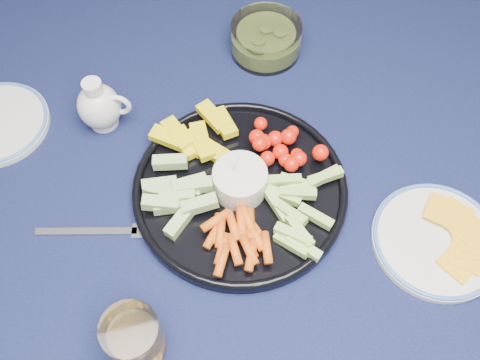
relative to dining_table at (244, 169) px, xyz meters
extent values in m
plane|color=brown|center=(0.00, 0.00, -0.66)|extent=(4.00, 4.00, 0.00)
cylinder|color=#53361B|center=(0.72, 0.42, -0.31)|extent=(0.07, 0.07, 0.70)
cube|color=#53361B|center=(0.00, 0.00, 0.06)|extent=(1.60, 1.00, 0.04)
cube|color=#0D1334|center=(0.00, 0.00, 0.08)|extent=(1.66, 1.06, 0.01)
cube|color=#0D1334|center=(0.00, 0.53, -0.06)|extent=(1.66, 0.01, 0.30)
cylinder|color=black|center=(-0.03, -0.10, 0.10)|extent=(0.33, 0.33, 0.01)
torus|color=black|center=(-0.03, -0.10, 0.11)|extent=(0.34, 0.34, 0.01)
cylinder|color=silver|center=(-0.03, -0.10, 0.12)|extent=(0.08, 0.08, 0.04)
cylinder|color=silver|center=(-0.03, -0.10, 0.14)|extent=(0.07, 0.07, 0.01)
cylinder|color=silver|center=(-0.22, 0.10, 0.09)|extent=(0.05, 0.05, 0.01)
ellipsoid|color=silver|center=(-0.22, 0.10, 0.13)|extent=(0.07, 0.07, 0.08)
cylinder|color=silver|center=(-0.22, 0.10, 0.17)|extent=(0.03, 0.03, 0.03)
torus|color=silver|center=(-0.19, 0.09, 0.14)|extent=(0.05, 0.02, 0.05)
torus|color=#456CC2|center=(-0.22, 0.10, 0.16)|extent=(0.04, 0.04, 0.00)
cylinder|color=white|center=(0.09, 0.19, 0.12)|extent=(0.13, 0.13, 0.06)
cylinder|color=olive|center=(0.09, 0.19, 0.11)|extent=(0.11, 0.11, 0.03)
cylinder|color=silver|center=(0.23, -0.25, 0.09)|extent=(0.19, 0.19, 0.01)
torus|color=#456CC2|center=(0.23, -0.25, 0.10)|extent=(0.19, 0.19, 0.01)
cylinder|color=white|center=(-0.22, -0.30, 0.13)|extent=(0.07, 0.07, 0.09)
cylinder|color=gold|center=(-0.22, -0.30, 0.11)|extent=(0.06, 0.06, 0.05)
cube|color=silver|center=(-0.27, -0.11, 0.09)|extent=(0.15, 0.05, 0.00)
cube|color=silver|center=(-0.19, -0.13, 0.09)|extent=(0.04, 0.03, 0.00)
cube|color=silver|center=(0.21, -0.28, 0.09)|extent=(0.14, 0.07, 0.00)
camera|label=1|loc=(-0.13, -0.51, 0.82)|focal=40.00mm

